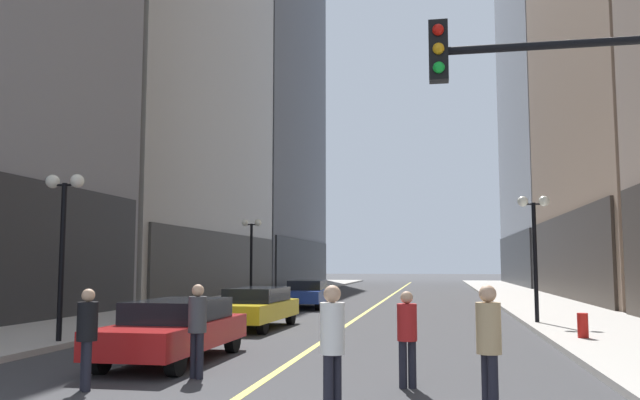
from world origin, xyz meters
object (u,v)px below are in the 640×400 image
(fire_hydrant_right, at_px, (583,328))
(car_red, at_px, (175,328))
(pedestrian_in_tan_trench, at_px, (489,340))
(street_lamp_right_mid, at_px, (534,230))
(car_yellow, at_px, (256,306))
(pedestrian_in_red_jacket, at_px, (407,332))
(pedestrian_with_orange_bag, at_px, (197,323))
(street_lamp_left_far, at_px, (251,242))
(pedestrian_in_white_shirt, at_px, (332,340))
(car_blue, at_px, (307,293))
(traffic_light_near_right, at_px, (598,145))
(pedestrian_in_black_coat, at_px, (87,331))
(street_lamp_left_near, at_px, (63,219))

(fire_hydrant_right, bearing_deg, car_red, -152.09)
(pedestrian_in_tan_trench, distance_m, street_lamp_right_mid, 14.17)
(car_yellow, bearing_deg, pedestrian_in_red_jacket, -60.24)
(pedestrian_with_orange_bag, bearing_deg, street_lamp_left_far, 103.81)
(pedestrian_in_red_jacket, height_order, street_lamp_right_mid, street_lamp_right_mid)
(fire_hydrant_right, bearing_deg, pedestrian_in_white_shirt, -118.61)
(street_lamp_right_mid, height_order, fire_hydrant_right, street_lamp_right_mid)
(car_red, xyz_separation_m, car_blue, (-0.61, 17.39, -0.00))
(car_yellow, relative_size, pedestrian_in_white_shirt, 2.59)
(pedestrian_in_white_shirt, bearing_deg, traffic_light_near_right, 8.22)
(street_lamp_left_far, relative_size, fire_hydrant_right, 5.54)
(car_yellow, xyz_separation_m, fire_hydrant_right, (9.67, -2.33, -0.32))
(pedestrian_in_black_coat, distance_m, street_lamp_right_mid, 15.92)
(car_yellow, height_order, pedestrian_with_orange_bag, pedestrian_with_orange_bag)
(pedestrian_in_white_shirt, height_order, pedestrian_in_tan_trench, same)
(car_blue, height_order, pedestrian_in_black_coat, pedestrian_in_black_coat)
(car_blue, xyz_separation_m, pedestrian_in_white_shirt, (4.80, -21.94, 0.34))
(pedestrian_in_tan_trench, relative_size, traffic_light_near_right, 0.32)
(pedestrian_in_red_jacket, distance_m, street_lamp_right_mid, 12.52)
(pedestrian_in_white_shirt, relative_size, street_lamp_right_mid, 0.41)
(pedestrian_in_red_jacket, height_order, fire_hydrant_right, pedestrian_in_red_jacket)
(car_red, xyz_separation_m, car_yellow, (-0.28, 7.30, -0.00))
(car_yellow, relative_size, pedestrian_in_black_coat, 2.79)
(pedestrian_in_tan_trench, bearing_deg, street_lamp_left_near, 149.66)
(car_red, relative_size, car_yellow, 1.02)
(pedestrian_in_red_jacket, relative_size, fire_hydrant_right, 2.04)
(street_lamp_left_near, bearing_deg, car_blue, 78.04)
(pedestrian_in_tan_trench, bearing_deg, traffic_light_near_right, 4.43)
(pedestrian_in_black_coat, distance_m, pedestrian_with_orange_bag, 2.00)
(pedestrian_in_white_shirt, bearing_deg, street_lamp_left_near, 141.78)
(pedestrian_with_orange_bag, bearing_deg, pedestrian_in_tan_trench, -24.33)
(street_lamp_left_far, bearing_deg, pedestrian_with_orange_bag, -76.19)
(traffic_light_near_right, bearing_deg, fire_hydrant_right, 80.23)
(pedestrian_with_orange_bag, height_order, fire_hydrant_right, pedestrian_with_orange_bag)
(car_red, relative_size, street_lamp_right_mid, 1.09)
(traffic_light_near_right, xyz_separation_m, fire_hydrant_right, (1.55, 9.00, -3.34))
(pedestrian_in_tan_trench, height_order, street_lamp_left_near, street_lamp_left_near)
(street_lamp_right_mid, bearing_deg, pedestrian_in_black_coat, -125.17)
(car_yellow, xyz_separation_m, pedestrian_in_white_shirt, (4.48, -11.86, 0.34))
(car_red, distance_m, car_yellow, 7.30)
(pedestrian_in_white_shirt, bearing_deg, car_red, 132.61)
(pedestrian_in_white_shirt, xyz_separation_m, fire_hydrant_right, (5.20, 9.53, -0.66))
(car_blue, distance_m, street_lamp_left_near, 16.11)
(car_yellow, bearing_deg, car_blue, 91.87)
(car_yellow, height_order, street_lamp_left_near, street_lamp_left_near)
(car_blue, bearing_deg, pedestrian_in_tan_trench, -72.22)
(pedestrian_with_orange_bag, relative_size, street_lamp_left_far, 0.39)
(car_yellow, bearing_deg, fire_hydrant_right, -13.52)
(car_red, xyz_separation_m, street_lamp_left_near, (-3.91, 1.82, 2.54))
(car_red, distance_m, street_lamp_left_far, 19.56)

